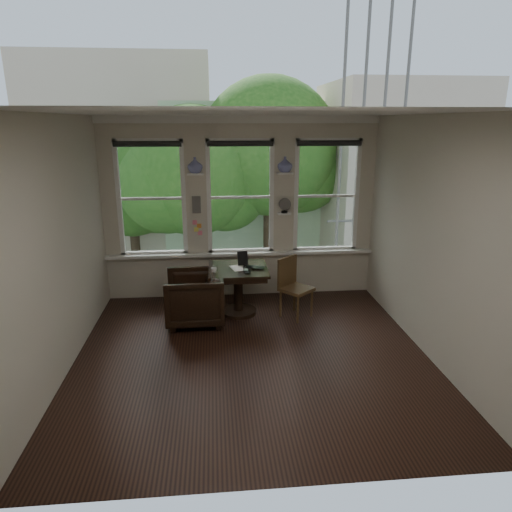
{
  "coord_description": "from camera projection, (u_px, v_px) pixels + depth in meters",
  "views": [
    {
      "loc": [
        -0.44,
        -5.28,
        2.91
      ],
      "look_at": [
        0.14,
        0.9,
        1.07
      ],
      "focal_mm": 32.0,
      "sensor_mm": 36.0,
      "label": 1
    }
  ],
  "objects": [
    {
      "name": "ceiling",
      "position": [
        251.0,
        113.0,
        5.05
      ],
      "size": [
        4.5,
        4.5,
        0.0
      ],
      "primitive_type": "plane",
      "rotation": [
        3.14,
        0.0,
        0.0
      ],
      "color": "silver",
      "rests_on": "ground"
    },
    {
      "name": "shelf_left",
      "position": [
        195.0,
        174.0,
        7.3
      ],
      "size": [
        0.26,
        0.16,
        0.03
      ],
      "primitive_type": "cube",
      "color": "white",
      "rests_on": "ground"
    },
    {
      "name": "vase_left",
      "position": [
        195.0,
        165.0,
        7.26
      ],
      "size": [
        0.24,
        0.24,
        0.25
      ],
      "primitive_type": "imported",
      "color": "silver",
      "rests_on": "shelf_left"
    },
    {
      "name": "intercom",
      "position": [
        197.0,
        205.0,
        7.47
      ],
      "size": [
        0.14,
        0.06,
        0.28
      ],
      "primitive_type": "cube",
      "color": "#59544F",
      "rests_on": "ground"
    },
    {
      "name": "wall_right",
      "position": [
        431.0,
        239.0,
        5.68
      ],
      "size": [
        0.0,
        4.5,
        4.5
      ],
      "primitive_type": "plane",
      "rotation": [
        1.57,
        0.0,
        -1.57
      ],
      "color": "beige",
      "rests_on": "ground"
    },
    {
      "name": "papers",
      "position": [
        239.0,
        268.0,
        6.98
      ],
      "size": [
        0.29,
        0.35,
        0.0
      ],
      "primitive_type": "cube",
      "rotation": [
        0.0,
        0.0,
        0.26
      ],
      "color": "silver",
      "rests_on": "table"
    },
    {
      "name": "wall_left",
      "position": [
        58.0,
        248.0,
        5.28
      ],
      "size": [
        0.0,
        4.5,
        4.5
      ],
      "primitive_type": "plane",
      "rotation": [
        1.57,
        0.0,
        1.57
      ],
      "color": "beige",
      "rests_on": "ground"
    },
    {
      "name": "cushion_red",
      "position": [
        194.0,
        294.0,
        6.75
      ],
      "size": [
        0.45,
        0.45,
        0.06
      ],
      "primitive_type": "cube",
      "color": "maroon",
      "rests_on": "armchair_left"
    },
    {
      "name": "shelf_right",
      "position": [
        285.0,
        173.0,
        7.43
      ],
      "size": [
        0.26,
        0.16,
        0.03
      ],
      "primitive_type": "cube",
      "color": "white",
      "rests_on": "ground"
    },
    {
      "name": "side_chair_right",
      "position": [
        296.0,
        289.0,
        6.95
      ],
      "size": [
        0.59,
        0.59,
        0.92
      ],
      "primitive_type": null,
      "rotation": [
        0.0,
        0.0,
        0.72
      ],
      "color": "#402817",
      "rests_on": "ground"
    },
    {
      "name": "drinking_glass",
      "position": [
        248.0,
        270.0,
        6.71
      ],
      "size": [
        0.16,
        0.16,
        0.1
      ],
      "primitive_type": "imported",
      "rotation": [
        0.0,
        0.0,
        0.24
      ],
      "color": "white",
      "rests_on": "table"
    },
    {
      "name": "window_right",
      "position": [
        326.0,
        196.0,
        7.7
      ],
      "size": [
        1.1,
        0.12,
        1.9
      ],
      "primitive_type": null,
      "color": "white",
      "rests_on": "ground"
    },
    {
      "name": "mug",
      "position": [
        214.0,
        271.0,
        6.73
      ],
      "size": [
        0.09,
        0.09,
        0.09
      ],
      "primitive_type": "imported",
      "rotation": [
        0.0,
        0.0,
        -0.03
      ],
      "color": "white",
      "rests_on": "table"
    },
    {
      "name": "wall_front",
      "position": [
        278.0,
        322.0,
        3.33
      ],
      "size": [
        4.5,
        0.0,
        4.5
      ],
      "primitive_type": "plane",
      "rotation": [
        -1.57,
        0.0,
        0.0
      ],
      "color": "beige",
      "rests_on": "ground"
    },
    {
      "name": "ground",
      "position": [
        252.0,
        355.0,
        5.9
      ],
      "size": [
        4.5,
        4.5,
        0.0
      ],
      "primitive_type": "plane",
      "color": "black",
      "rests_on": "ground"
    },
    {
      "name": "laptop",
      "position": [
        253.0,
        268.0,
        6.93
      ],
      "size": [
        0.38,
        0.32,
        0.03
      ],
      "primitive_type": "imported",
      "rotation": [
        0.0,
        0.0,
        -0.42
      ],
      "color": "black",
      "rests_on": "table"
    },
    {
      "name": "tablet",
      "position": [
        243.0,
        258.0,
        7.1
      ],
      "size": [
        0.17,
        0.1,
        0.22
      ],
      "primitive_type": "cube",
      "rotation": [
        -0.26,
        0.0,
        0.15
      ],
      "color": "black",
      "rests_on": "table"
    },
    {
      "name": "desk_fan",
      "position": [
        284.0,
        208.0,
        7.57
      ],
      "size": [
        0.2,
        0.2,
        0.24
      ],
      "primitive_type": null,
      "color": "#59544F",
      "rests_on": "ground"
    },
    {
      "name": "sticky_notes",
      "position": [
        197.0,
        225.0,
        7.57
      ],
      "size": [
        0.16,
        0.01,
        0.24
      ],
      "primitive_type": null,
      "color": "pink",
      "rests_on": "ground"
    },
    {
      "name": "armchair_left",
      "position": [
        194.0,
        298.0,
        6.77
      ],
      "size": [
        0.87,
        0.85,
        0.78
      ],
      "primitive_type": "imported",
      "rotation": [
        0.0,
        0.0,
        -1.55
      ],
      "color": "black",
      "rests_on": "ground"
    },
    {
      "name": "wall_back",
      "position": [
        240.0,
        209.0,
        7.63
      ],
      "size": [
        4.5,
        0.0,
        4.5
      ],
      "primitive_type": "plane",
      "rotation": [
        1.57,
        0.0,
        0.0
      ],
      "color": "beige",
      "rests_on": "ground"
    },
    {
      "name": "window_left",
      "position": [
        152.0,
        198.0,
        7.44
      ],
      "size": [
        1.1,
        0.12,
        1.9
      ],
      "primitive_type": null,
      "color": "white",
      "rests_on": "ground"
    },
    {
      "name": "vase_right",
      "position": [
        285.0,
        164.0,
        7.39
      ],
      "size": [
        0.24,
        0.24,
        0.25
      ],
      "primitive_type": "imported",
      "color": "silver",
      "rests_on": "shelf_right"
    },
    {
      "name": "table",
      "position": [
        238.0,
        291.0,
        7.1
      ],
      "size": [
        0.9,
        0.9,
        0.75
      ],
      "primitive_type": null,
      "color": "black",
      "rests_on": "ground"
    },
    {
      "name": "window_center",
      "position": [
        240.0,
        197.0,
        7.57
      ],
      "size": [
        1.1,
        0.12,
        1.9
      ],
      "primitive_type": null,
      "color": "white",
      "rests_on": "ground"
    }
  ]
}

